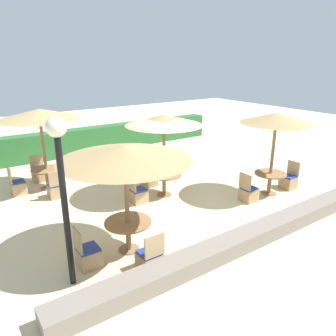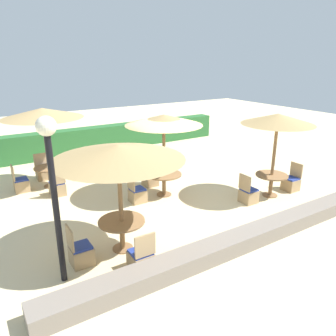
% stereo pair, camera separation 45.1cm
% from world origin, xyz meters
% --- Properties ---
extents(ground_plane, '(40.00, 40.00, 0.00)m').
position_xyz_m(ground_plane, '(0.00, 0.00, 0.00)').
color(ground_plane, beige).
extents(hedge_row, '(13.00, 0.70, 1.17)m').
position_xyz_m(hedge_row, '(0.00, 6.88, 0.58)').
color(hedge_row, '#28602D').
rests_on(hedge_row, ground_plane).
extents(stone_border, '(10.00, 0.56, 0.38)m').
position_xyz_m(stone_border, '(0.00, -3.03, 0.19)').
color(stone_border, slate).
rests_on(stone_border, ground_plane).
extents(lamp_post, '(0.36, 0.36, 3.32)m').
position_xyz_m(lamp_post, '(-4.11, -2.01, 2.35)').
color(lamp_post, black).
rests_on(lamp_post, ground_plane).
extents(parasol_front_right, '(2.21, 2.21, 2.67)m').
position_xyz_m(parasol_front_right, '(2.74, -1.28, 2.49)').
color(parasol_front_right, olive).
rests_on(parasol_front_right, ground_plane).
extents(round_table_front_right, '(1.02, 1.02, 0.72)m').
position_xyz_m(round_table_front_right, '(2.74, -1.28, 0.56)').
color(round_table_front_right, olive).
rests_on(round_table_front_right, ground_plane).
extents(patio_chair_front_right_east, '(0.46, 0.46, 0.93)m').
position_xyz_m(patio_chair_front_right_east, '(3.69, -1.32, 0.26)').
color(patio_chair_front_right_east, tan).
rests_on(patio_chair_front_right_east, ground_plane).
extents(patio_chair_front_right_west, '(0.46, 0.46, 0.93)m').
position_xyz_m(patio_chair_front_right_west, '(1.74, -1.28, 0.26)').
color(patio_chair_front_right_west, tan).
rests_on(patio_chair_front_right_west, ground_plane).
extents(parasol_center, '(2.39, 2.39, 2.63)m').
position_xyz_m(parasol_center, '(-0.15, 0.60, 2.46)').
color(parasol_center, olive).
rests_on(parasol_center, ground_plane).
extents(round_table_center, '(1.13, 1.13, 0.73)m').
position_xyz_m(round_table_center, '(-0.15, 0.60, 0.59)').
color(round_table_center, olive).
rests_on(round_table_center, ground_plane).
extents(patio_chair_center_west, '(0.46, 0.46, 0.93)m').
position_xyz_m(patio_chair_center_west, '(-1.14, 0.58, 0.26)').
color(patio_chair_center_west, tan).
rests_on(patio_chair_center_west, ground_plane).
extents(patio_chair_center_north, '(0.46, 0.46, 0.93)m').
position_xyz_m(patio_chair_center_north, '(-0.12, 1.60, 0.26)').
color(patio_chair_center_north, tan).
rests_on(patio_chair_center_north, ground_plane).
extents(parasol_front_left, '(2.88, 2.88, 2.52)m').
position_xyz_m(parasol_front_left, '(-2.64, -1.61, 2.35)').
color(parasol_front_left, olive).
rests_on(parasol_front_left, ground_plane).
extents(round_table_front_left, '(1.07, 1.07, 0.74)m').
position_xyz_m(round_table_front_left, '(-2.64, -1.61, 0.58)').
color(round_table_front_left, olive).
rests_on(round_table_front_left, ground_plane).
extents(patio_chair_front_left_west, '(0.46, 0.46, 0.93)m').
position_xyz_m(patio_chair_front_left_west, '(-3.65, -1.66, 0.26)').
color(patio_chair_front_left_west, tan).
rests_on(patio_chair_front_left_west, ground_plane).
extents(patio_chair_front_left_south, '(0.46, 0.46, 0.93)m').
position_xyz_m(patio_chair_front_left_south, '(-2.65, -2.56, 0.26)').
color(patio_chair_front_left_south, tan).
rests_on(patio_chair_front_left_south, ground_plane).
extents(parasol_back_left, '(2.61, 2.61, 2.72)m').
position_xyz_m(parasol_back_left, '(-3.10, 3.35, 2.55)').
color(parasol_back_left, olive).
rests_on(parasol_back_left, ground_plane).
extents(round_table_back_left, '(1.00, 1.00, 0.71)m').
position_xyz_m(round_table_back_left, '(-3.10, 3.35, 0.55)').
color(round_table_back_left, olive).
rests_on(round_table_back_left, ground_plane).
extents(patio_chair_back_left_south, '(0.46, 0.46, 0.93)m').
position_xyz_m(patio_chair_back_left_south, '(-3.09, 2.43, 0.26)').
color(patio_chair_back_left_south, tan).
rests_on(patio_chair_back_left_south, ground_plane).
extents(patio_chair_back_left_west, '(0.46, 0.46, 0.93)m').
position_xyz_m(patio_chair_back_left_west, '(-4.04, 3.40, 0.26)').
color(patio_chair_back_left_west, tan).
rests_on(patio_chair_back_left_west, ground_plane).
extents(patio_chair_back_left_north, '(0.46, 0.46, 0.93)m').
position_xyz_m(patio_chair_back_left_north, '(-3.15, 4.26, 0.26)').
color(patio_chair_back_left_north, tan).
rests_on(patio_chair_back_left_north, ground_plane).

